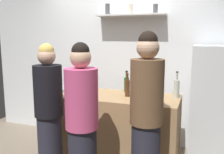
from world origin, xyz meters
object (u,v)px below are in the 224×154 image
Objects in this scene: wine_bottle_pale_glass at (177,88)px; person_pink_top at (82,124)px; person_blonde at (49,112)px; wine_bottle_dark_glass at (87,82)px; person_brown_jacket at (146,118)px; refrigerator at (217,106)px; water_bottle_plastic at (140,93)px; wine_bottle_amber_glass at (127,87)px; utensil_holder at (145,90)px; baking_pan at (69,90)px; wine_bottle_green_glass at (127,84)px.

person_pink_top is (-0.84, -1.04, -0.23)m from wine_bottle_pale_glass.
wine_bottle_pale_glass is 1.63m from person_blonde.
wine_bottle_dark_glass is 0.17× the size of person_brown_jacket.
person_pink_top reaches higher than refrigerator.
water_bottle_plastic is 1.14m from person_blonde.
wine_bottle_pale_glass is at bearing 112.70° from person_blonde.
person_brown_jacket reaches higher than wine_bottle_amber_glass.
person_blonde is (-0.79, -0.65, -0.24)m from wine_bottle_amber_glass.
wine_bottle_amber_glass is at bearing -31.96° from person_pink_top.
person_brown_jacket is at bearing -124.64° from refrigerator.
wine_bottle_dark_glass is at bearing 178.76° from utensil_holder.
person_brown_jacket is at bearing -69.85° from water_bottle_plastic.
water_bottle_plastic is 0.59m from person_brown_jacket.
refrigerator is 1.86m from person_pink_top.
wine_bottle_pale_glass is 1.36m from person_pink_top.
baking_pan is 1.08× the size of wine_bottle_amber_glass.
water_bottle_plastic reaches higher than utensil_holder.
wine_bottle_pale_glass is (1.31, -0.08, 0.02)m from wine_bottle_dark_glass.
wine_bottle_green_glass is (0.60, 0.05, 0.00)m from wine_bottle_dark_glass.
utensil_holder is 0.28m from wine_bottle_amber_glass.
wine_bottle_pale_glass reaches higher than baking_pan.
wine_bottle_green_glass is 1.08m from person_brown_jacket.
wine_bottle_dark_glass is at bearing -175.03° from wine_bottle_green_glass.
wine_bottle_amber_glass is at bearing -16.51° from wine_bottle_dark_glass.
utensil_holder is 0.71× the size of wine_bottle_dark_glass.
person_pink_top is at bearing -53.97° from baking_pan.
wine_bottle_green_glass is (-0.71, 0.13, -0.02)m from wine_bottle_pale_glass.
wine_bottle_amber_glass reaches higher than baking_pan.
wine_bottle_amber_glass is (-0.62, -0.13, -0.01)m from wine_bottle_pale_glass.
person_blonde is at bearing -153.87° from water_bottle_plastic.
water_bottle_plastic is at bearing 164.63° from person_brown_jacket.
refrigerator is 0.98× the size of person_blonde.
person_blonde is (0.09, -0.64, -0.14)m from baking_pan.
baking_pan is at bearing -153.77° from person_brown_jacket.
wine_bottle_dark_glass is 1.42m from person_brown_jacket.
person_pink_top is at bearing -67.14° from wine_bottle_dark_glass.
baking_pan is 1.11× the size of wine_bottle_green_glass.
wine_bottle_pale_glass is at bearing 129.65° from person_brown_jacket.
water_bottle_plastic is (0.01, -0.34, 0.04)m from utensil_holder.
person_brown_jacket is at bearing -89.05° from person_pink_top.
baking_pan is 1.51m from wine_bottle_pale_glass.
wine_bottle_pale_glass is (1.50, 0.13, 0.11)m from baking_pan.
wine_bottle_pale_glass is at bearing -155.19° from refrigerator.
wine_bottle_green_glass is at bearing 4.97° from wine_bottle_dark_glass.
wine_bottle_amber_glass is at bearing -168.61° from wine_bottle_pale_glass.
wine_bottle_dark_glass is (-0.89, 0.02, 0.06)m from utensil_holder.
person_brown_jacket reaches higher than wine_bottle_dark_glass.
person_brown_jacket reaches higher than person_pink_top.
person_pink_top is (0.66, -0.91, -0.13)m from baking_pan.
wine_bottle_green_glass is 1.20m from person_pink_top.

